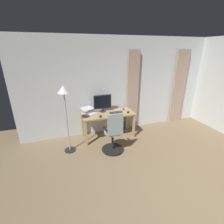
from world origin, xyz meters
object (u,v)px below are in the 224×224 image
(computer_keyboard, at_px, (116,112))
(cell_phone_face_up, at_px, (101,116))
(laptop, at_px, (89,112))
(computer_monitor, at_px, (103,102))
(office_chair, at_px, (114,134))
(computer_mouse, at_px, (124,109))
(cell_phone_by_monitor, at_px, (128,112))
(floor_lamp, at_px, (65,100))
(desk, at_px, (108,117))

(computer_keyboard, distance_m, cell_phone_face_up, 0.51)
(laptop, bearing_deg, computer_keyboard, 142.11)
(computer_monitor, relative_size, laptop, 1.11)
(office_chair, xyz_separation_m, laptop, (0.42, -0.93, 0.31))
(computer_mouse, relative_size, cell_phone_by_monitor, 0.69)
(computer_keyboard, relative_size, cell_phone_by_monitor, 2.60)
(office_chair, relative_size, computer_keyboard, 2.92)
(cell_phone_face_up, height_order, cell_phone_by_monitor, same)
(computer_keyboard, distance_m, floor_lamp, 1.55)
(desk, xyz_separation_m, floor_lamp, (1.16, 0.37, 0.72))
(computer_keyboard, bearing_deg, cell_phone_face_up, 15.48)
(desk, distance_m, laptop, 0.57)
(office_chair, xyz_separation_m, computer_mouse, (-0.64, -0.92, 0.27))
(cell_phone_by_monitor, xyz_separation_m, floor_lamp, (1.73, 0.25, 0.61))
(desk, xyz_separation_m, laptop, (0.52, -0.14, 0.16))
(office_chair, distance_m, cell_phone_by_monitor, 0.98)
(laptop, xyz_separation_m, computer_mouse, (-1.05, 0.01, -0.04))
(laptop, relative_size, cell_phone_by_monitor, 3.21)
(cell_phone_by_monitor, bearing_deg, computer_monitor, -1.79)
(laptop, xyz_separation_m, floor_lamp, (0.63, 0.52, 0.56))
(office_chair, bearing_deg, cell_phone_face_up, 104.90)
(computer_monitor, bearing_deg, floor_lamp, 27.88)
(office_chair, relative_size, computer_monitor, 2.12)
(computer_mouse, height_order, cell_phone_by_monitor, computer_mouse)
(laptop, distance_m, cell_phone_by_monitor, 1.12)
(computer_mouse, distance_m, cell_phone_by_monitor, 0.26)
(cell_phone_by_monitor, distance_m, floor_lamp, 1.85)
(desk, relative_size, computer_monitor, 2.88)
(cell_phone_face_up, bearing_deg, computer_monitor, -105.15)
(computer_mouse, bearing_deg, floor_lamp, 16.61)
(desk, height_order, computer_monitor, computer_monitor)
(computer_monitor, bearing_deg, laptop, 5.43)
(computer_monitor, relative_size, cell_phone_by_monitor, 3.58)
(office_chair, relative_size, floor_lamp, 0.64)
(computer_mouse, distance_m, floor_lamp, 1.86)
(computer_mouse, xyz_separation_m, cell_phone_face_up, (0.80, 0.30, -0.01))
(office_chair, height_order, computer_monitor, computer_monitor)
(desk, distance_m, computer_keyboard, 0.26)
(computer_monitor, xyz_separation_m, cell_phone_by_monitor, (-0.67, 0.31, -0.27))
(laptop, bearing_deg, floor_lamp, 14.48)
(computer_mouse, xyz_separation_m, floor_lamp, (1.69, 0.50, 0.60))
(laptop, bearing_deg, cell_phone_by_monitor, 141.60)
(computer_mouse, bearing_deg, cell_phone_face_up, 20.63)
(computer_keyboard, height_order, floor_lamp, floor_lamp)
(computer_keyboard, height_order, laptop, laptop)
(desk, bearing_deg, computer_keyboard, 171.89)
(computer_monitor, height_order, computer_mouse, computer_monitor)
(computer_keyboard, xyz_separation_m, floor_lamp, (1.38, 0.34, 0.60))
(desk, relative_size, computer_mouse, 14.87)
(computer_monitor, xyz_separation_m, computer_keyboard, (-0.33, 0.22, -0.27))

